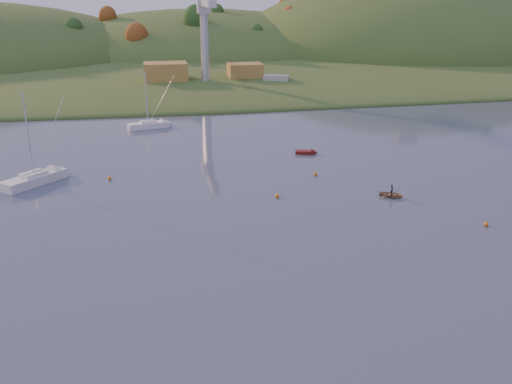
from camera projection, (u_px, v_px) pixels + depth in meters
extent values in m
cube|color=#3A5522|center=(173.00, 50.00, 248.88)|extent=(620.00, 220.00, 1.50)
ellipsoid|color=#3A5522|center=(185.00, 69.00, 188.75)|extent=(640.00, 150.00, 7.00)
ellipsoid|color=#3A5522|center=(201.00, 55.00, 232.20)|extent=(140.00, 120.00, 36.00)
ellipsoid|color=#3A5522|center=(411.00, 54.00, 233.80)|extent=(150.00, 130.00, 60.00)
cube|color=slate|center=(217.00, 85.00, 149.48)|extent=(42.00, 16.00, 2.40)
cube|color=#A37C36|center=(166.00, 72.00, 146.84)|extent=(11.00, 8.00, 4.80)
cube|color=#A37C36|center=(245.00, 71.00, 151.72)|extent=(9.00, 7.00, 4.00)
cylinder|color=#B7B7BC|center=(205.00, 46.00, 143.68)|extent=(2.20, 2.20, 18.00)
cube|color=#B7B7BC|center=(204.00, 7.00, 140.52)|extent=(3.20, 3.20, 3.20)
cube|color=#B7B7BC|center=(208.00, 3.00, 131.86)|extent=(1.80, 18.00, 1.60)
cube|color=#B7B7BC|center=(202.00, 2.00, 144.81)|extent=(1.80, 10.00, 1.60)
cube|color=white|center=(34.00, 180.00, 76.52)|extent=(8.14, 8.41, 1.24)
cube|color=white|center=(34.00, 175.00, 76.30)|extent=(3.79, 3.85, 0.79)
cylinder|color=silver|center=(28.00, 134.00, 74.44)|extent=(0.18, 0.18, 11.26)
cylinder|color=silver|center=(33.00, 173.00, 76.22)|extent=(2.56, 2.70, 0.12)
cylinder|color=white|center=(33.00, 173.00, 76.18)|extent=(2.42, 2.54, 0.36)
cube|color=white|center=(148.00, 125.00, 107.92)|extent=(7.97, 4.06, 1.05)
cube|color=white|center=(148.00, 122.00, 107.73)|extent=(3.19, 2.36, 0.67)
cylinder|color=silver|center=(146.00, 97.00, 106.16)|extent=(0.18, 0.18, 9.55)
cylinder|color=silver|center=(148.00, 121.00, 107.65)|extent=(2.99, 0.85, 0.12)
cylinder|color=white|center=(148.00, 121.00, 107.61)|extent=(2.68, 0.99, 0.36)
imported|color=#A5825B|center=(391.00, 195.00, 71.79)|extent=(3.72, 3.45, 0.63)
imported|color=black|center=(392.00, 192.00, 71.66)|extent=(0.56, 0.61, 1.40)
cube|color=#5A110C|center=(305.00, 152.00, 90.93)|extent=(3.25, 1.98, 0.51)
cone|color=#5A110C|center=(314.00, 152.00, 90.82)|extent=(1.35, 1.46, 1.22)
cube|color=slate|center=(276.00, 87.00, 148.61)|extent=(16.28, 10.82, 1.97)
cube|color=#B7B7BC|center=(276.00, 80.00, 148.06)|extent=(7.33, 5.51, 2.63)
sphere|color=orange|center=(486.00, 224.00, 62.88)|extent=(0.50, 0.50, 0.50)
sphere|color=orange|center=(316.00, 174.00, 80.16)|extent=(0.50, 0.50, 0.50)
sphere|color=orange|center=(109.00, 178.00, 78.35)|extent=(0.50, 0.50, 0.50)
sphere|color=orange|center=(277.00, 196.00, 71.58)|extent=(0.50, 0.50, 0.50)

